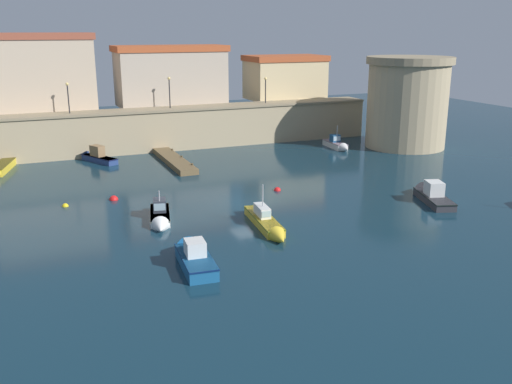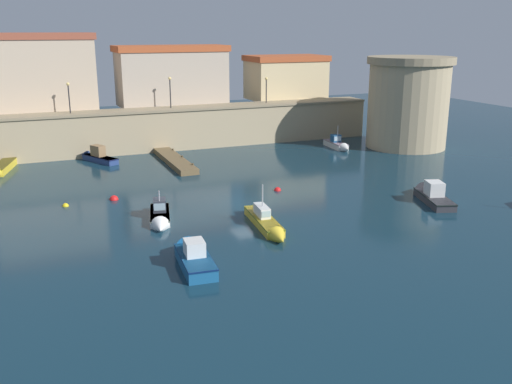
% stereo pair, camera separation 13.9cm
% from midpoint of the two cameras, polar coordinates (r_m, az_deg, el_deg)
% --- Properties ---
extents(ground_plane, '(125.45, 125.45, 0.00)m').
position_cam_midpoint_polar(ground_plane, '(44.58, -0.69, -1.00)').
color(ground_plane, '#112D3D').
extents(quay_wall, '(47.82, 3.60, 4.60)m').
position_cam_midpoint_polar(quay_wall, '(65.00, -8.20, 6.34)').
color(quay_wall, tan).
rests_on(quay_wall, ground).
extents(old_town_backdrop, '(40.73, 6.13, 8.31)m').
position_cam_midpoint_polar(old_town_backdrop, '(68.27, -10.32, 11.47)').
color(old_town_backdrop, '#C8AF92').
rests_on(old_town_backdrop, ground).
extents(fortress_tower, '(9.58, 9.58, 10.11)m').
position_cam_midpoint_polar(fortress_tower, '(67.03, 15.04, 8.68)').
color(fortress_tower, tan).
rests_on(fortress_tower, ground).
extents(pier_dock, '(1.78, 11.13, 0.70)m').
position_cam_midpoint_polar(pier_dock, '(58.09, -8.07, 3.15)').
color(pier_dock, brown).
rests_on(pier_dock, ground).
extents(quay_lamp_0, '(0.32, 0.32, 3.16)m').
position_cam_midpoint_polar(quay_lamp_0, '(62.63, -18.18, 9.43)').
color(quay_lamp_0, black).
rests_on(quay_lamp_0, quay_wall).
extents(quay_lamp_1, '(0.32, 0.32, 3.39)m').
position_cam_midpoint_polar(quay_lamp_1, '(64.36, -8.53, 10.32)').
color(quay_lamp_1, black).
rests_on(quay_lamp_1, quay_wall).
extents(quay_lamp_2, '(0.32, 0.32, 3.00)m').
position_cam_midpoint_polar(quay_lamp_2, '(68.14, 1.10, 10.61)').
color(quay_lamp_2, black).
rests_on(quay_lamp_2, quay_wall).
extents(moored_boat_0, '(2.51, 5.65, 2.49)m').
position_cam_midpoint_polar(moored_boat_0, '(40.42, -9.49, -2.49)').
color(moored_boat_0, white).
rests_on(moored_boat_0, ground).
extents(moored_boat_1, '(1.97, 7.19, 3.12)m').
position_cam_midpoint_polar(moored_boat_1, '(38.49, 1.22, -3.17)').
color(moored_boat_1, gold).
rests_on(moored_boat_1, ground).
extents(moored_boat_3, '(3.48, 6.56, 2.12)m').
position_cam_midpoint_polar(moored_boat_3, '(47.23, 17.08, -0.16)').
color(moored_boat_3, '#333338').
rests_on(moored_boat_3, ground).
extents(moored_boat_4, '(2.10, 5.81, 2.01)m').
position_cam_midpoint_polar(moored_boat_4, '(33.31, -6.27, -6.24)').
color(moored_boat_4, '#195689').
rests_on(moored_boat_4, ground).
extents(moored_boat_5, '(1.52, 5.21, 2.84)m').
position_cam_midpoint_polar(moored_boat_5, '(65.12, 8.29, 4.70)').
color(moored_boat_5, silver).
rests_on(moored_boat_5, ground).
extents(moored_boat_6, '(3.70, 5.85, 1.92)m').
position_cam_midpoint_polar(moored_boat_6, '(60.65, -15.67, 3.47)').
color(moored_boat_6, navy).
rests_on(moored_boat_6, ground).
extents(moored_boat_7, '(2.92, 7.33, 1.17)m').
position_cam_midpoint_polar(moored_boat_7, '(58.95, -24.03, 2.22)').
color(moored_boat_7, gold).
rests_on(moored_boat_7, ground).
extents(mooring_buoy_0, '(0.49, 0.49, 0.49)m').
position_cam_midpoint_polar(mooring_buoy_0, '(45.87, -18.43, -1.36)').
color(mooring_buoy_0, yellow).
rests_on(mooring_buoy_0, ground).
extents(mooring_buoy_1, '(0.70, 0.70, 0.70)m').
position_cam_midpoint_polar(mooring_buoy_1, '(46.54, -13.94, -0.75)').
color(mooring_buoy_1, red).
rests_on(mooring_buoy_1, ground).
extents(mooring_buoy_2, '(0.58, 0.58, 0.58)m').
position_cam_midpoint_polar(mooring_buoy_2, '(47.76, 2.25, 0.15)').
color(mooring_buoy_2, red).
rests_on(mooring_buoy_2, ground).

